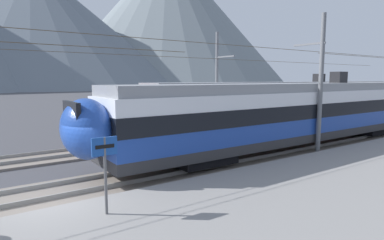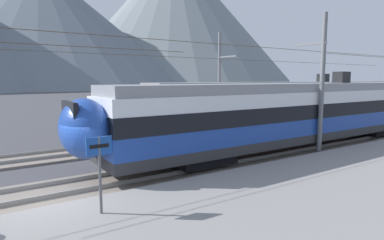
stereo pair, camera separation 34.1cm
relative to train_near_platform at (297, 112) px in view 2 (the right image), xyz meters
name	(u,v)px [view 2 (the right image)]	position (x,y,z in m)	size (l,w,h in m)	color
ground_plane	(53,208)	(-13.42, -1.33, -2.22)	(400.00, 400.00, 0.00)	#424247
track_near	(45,194)	(-13.42, 0.00, -2.16)	(120.00, 3.00, 0.28)	slate
track_far	(23,160)	(-13.42, 5.95, -2.16)	(120.00, 3.00, 0.28)	slate
train_near_platform	(297,112)	(0.00, 0.00, 0.00)	(25.44, 2.98, 4.27)	#2D2D30
train_far_track	(288,102)	(6.28, 5.95, 0.00)	(28.18, 2.88, 4.27)	#2D2D30
catenary_mast_mid	(320,82)	(-0.14, -1.53, 1.69)	(38.44, 1.94, 7.46)	slate
catenary_mast_far_side	(220,81)	(0.50, 7.64, 1.74)	(38.44, 2.11, 7.61)	slate
platform_sign	(99,158)	(-12.55, -3.52, -0.25)	(0.70, 0.08, 2.15)	#59595B
mountain_central_peak	(42,26)	(16.07, 173.85, 28.61)	(151.13, 151.13, 61.66)	slate
mountain_right_ridge	(175,18)	(101.45, 184.22, 42.90)	(158.00, 158.00, 90.25)	slate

